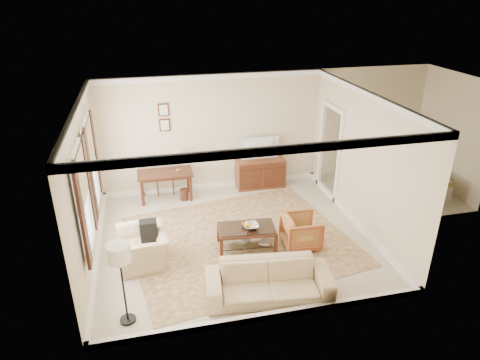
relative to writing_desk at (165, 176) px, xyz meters
name	(u,v)px	position (x,y,z in m)	size (l,w,h in m)	color
room_shell	(233,123)	(1.23, -2.08, 1.88)	(5.51, 5.01, 2.91)	beige
annex_bedroom	(399,179)	(5.72, -0.93, -0.26)	(3.00, 2.70, 2.90)	beige
window_front	(83,199)	(-1.47, -2.78, 0.95)	(0.12, 1.56, 1.80)	#CCB284
window_rear	(91,163)	(-1.47, -1.18, 0.95)	(0.12, 1.56, 1.80)	#CCB284
doorway	(330,153)	(3.94, -0.58, 0.48)	(0.10, 1.12, 2.25)	white
rug	(239,240)	(1.31, -2.22, -0.59)	(4.28, 3.67, 0.01)	#592F1D
writing_desk	(165,176)	(0.00, 0.00, 0.00)	(1.30, 0.65, 0.71)	#411E12
desk_chair	(164,173)	(-0.01, 0.35, -0.07)	(0.45, 0.45, 1.05)	brown
desk_lamp	(177,161)	(0.31, 0.00, 0.36)	(0.32, 0.32, 0.50)	silver
framed_prints	(164,117)	(0.10, 0.39, 1.34)	(0.25, 0.04, 0.68)	#411E12
sideboard	(260,173)	(2.41, 0.16, -0.22)	(1.23, 0.47, 0.76)	brown
tv	(261,142)	(2.41, 0.14, 0.63)	(0.93, 0.53, 0.12)	black
coffee_table	(247,232)	(1.39, -2.52, -0.23)	(1.17, 0.75, 0.47)	#411E12
fruit_bowl	(251,225)	(1.46, -2.56, -0.07)	(0.42, 0.42, 0.10)	silver
book_a	(238,240)	(1.22, -2.50, -0.41)	(0.28, 0.04, 0.38)	brown
book_b	(260,240)	(1.65, -2.59, -0.42)	(0.28, 0.03, 0.38)	brown
striped_armchair	(301,230)	(2.46, -2.69, -0.24)	(0.70, 0.66, 0.72)	brown
club_armchair	(143,242)	(-0.60, -2.55, -0.16)	(1.00, 0.65, 0.88)	#CDAA8A
backpack	(148,228)	(-0.48, -2.48, 0.09)	(0.32, 0.22, 0.40)	black
sofa	(269,276)	(1.40, -4.02, -0.19)	(2.08, 0.61, 0.81)	#CDAA8A
floor_lamp	(119,259)	(-0.91, -4.08, 0.57)	(0.35, 0.35, 1.41)	black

